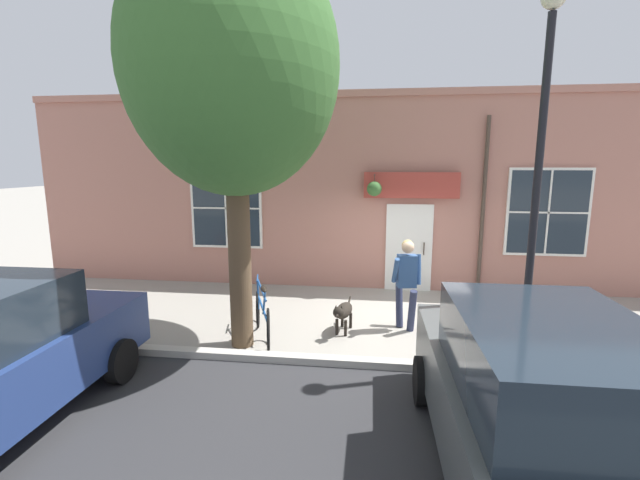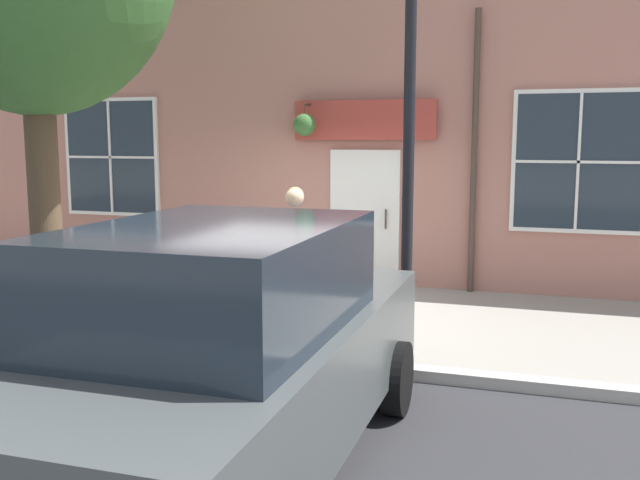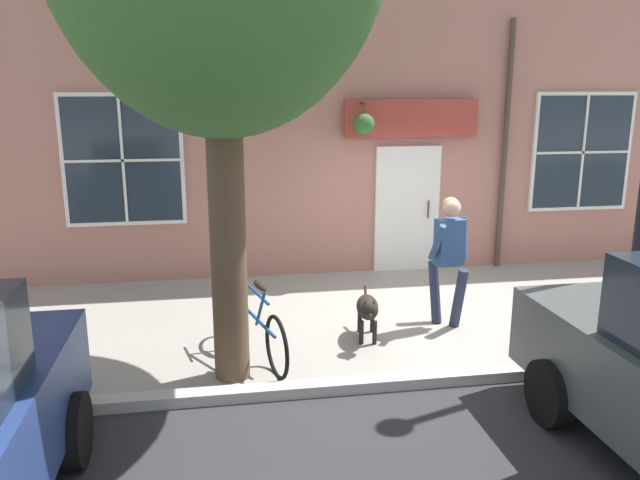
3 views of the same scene
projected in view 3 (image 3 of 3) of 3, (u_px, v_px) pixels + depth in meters
The scene contains 5 objects.
ground_plane at pixel (417, 315), 8.53m from camera, with size 90.00×90.00×0.00m, color gray.
storefront_facade at pixel (378, 129), 10.21m from camera, with size 0.95×18.00×4.73m.
pedestrian_walking at pixel (449, 249), 7.95m from camera, with size 0.62×0.55×1.70m.
dog_on_leash at pixel (368, 309), 7.60m from camera, with size 1.06×0.38×0.63m.
leaning_bicycle at pixel (253, 328), 7.07m from camera, with size 1.64×0.65×1.01m.
Camera 3 is at (7.71, -2.62, 3.03)m, focal length 35.00 mm.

